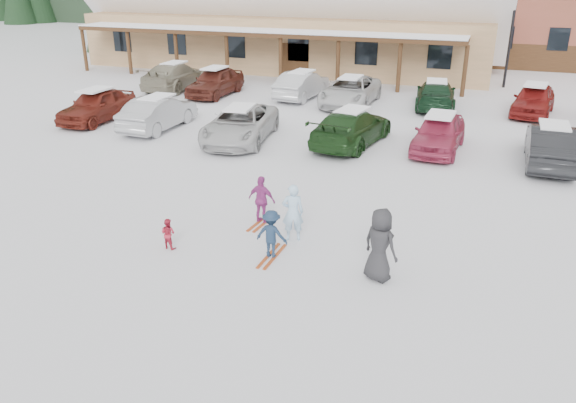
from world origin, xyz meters
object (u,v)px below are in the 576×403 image
(bystander_dark, at_px, (380,245))
(parked_car_5, at_px, (551,145))
(adult_skier, at_px, (293,212))
(parked_car_2, at_px, (240,124))
(parked_car_7, at_px, (175,76))
(parked_car_1, at_px, (158,113))
(parked_car_8, at_px, (215,82))
(lamp_post, at_px, (512,27))
(parked_car_12, at_px, (534,100))
(parked_car_4, at_px, (439,133))
(parked_car_3, at_px, (352,127))
(parked_car_9, at_px, (302,85))
(child_navy, at_px, (272,234))
(parked_car_10, at_px, (350,91))
(day_lodge, at_px, (291,9))
(child_magenta, at_px, (262,200))
(toddler_red, at_px, (168,233))
(parked_car_11, at_px, (436,95))

(bystander_dark, relative_size, parked_car_5, 0.39)
(adult_skier, relative_size, parked_car_5, 0.34)
(parked_car_2, bearing_deg, parked_car_7, 125.61)
(parked_car_1, height_order, parked_car_8, parked_car_8)
(lamp_post, relative_size, parked_car_12, 1.43)
(parked_car_4, bearing_deg, parked_car_3, -170.51)
(parked_car_5, height_order, parked_car_8, parked_car_8)
(parked_car_8, bearing_deg, adult_skier, -55.85)
(parked_car_8, bearing_deg, lamp_post, 28.73)
(lamp_post, distance_m, parked_car_9, 12.90)
(parked_car_3, relative_size, parked_car_9, 1.12)
(child_navy, xyz_separation_m, parked_car_3, (-0.40, 10.04, 0.10))
(lamp_post, relative_size, parked_car_8, 1.37)
(parked_car_1, relative_size, parked_car_10, 0.84)
(parked_car_9, height_order, parked_car_10, parked_car_9)
(adult_skier, xyz_separation_m, parked_car_7, (-13.00, 16.40, -0.01))
(day_lodge, xyz_separation_m, parked_car_12, (16.08, -10.31, -3.20))
(parked_car_1, distance_m, parked_car_8, 7.27)
(parked_car_2, xyz_separation_m, parked_car_7, (-7.94, 8.44, 0.07))
(bystander_dark, xyz_separation_m, parked_car_5, (4.29, 10.14, -0.13))
(lamp_post, height_order, child_magenta, lamp_post)
(parked_car_8, bearing_deg, child_navy, -58.03)
(child_magenta, bearing_deg, parked_car_12, -109.65)
(day_lodge, bearing_deg, child_magenta, -72.50)
(parked_car_7, bearing_deg, parked_car_2, 132.10)
(bystander_dark, distance_m, parked_car_8, 21.07)
(toddler_red, distance_m, parked_car_3, 10.73)
(parked_car_2, bearing_deg, child_magenta, -69.41)
(toddler_red, relative_size, parked_car_3, 0.16)
(parked_car_10, distance_m, parked_car_11, 4.35)
(child_magenta, bearing_deg, lamp_post, -99.78)
(parked_car_10, bearing_deg, bystander_dark, -73.31)
(adult_skier, bearing_deg, parked_car_10, -102.14)
(parked_car_4, bearing_deg, child_navy, -102.68)
(parked_car_11, bearing_deg, parked_car_12, 176.60)
(parked_car_12, bearing_deg, parked_car_2, -134.02)
(lamp_post, distance_m, parked_car_3, 15.95)
(child_navy, height_order, parked_car_8, parked_car_8)
(bystander_dark, xyz_separation_m, parked_car_8, (-12.54, 16.93, -0.11))
(child_navy, height_order, bystander_dark, bystander_dark)
(parked_car_7, height_order, parked_car_9, parked_car_7)
(parked_car_5, bearing_deg, child_navy, 55.77)
(day_lodge, bearing_deg, parked_car_7, -108.10)
(lamp_post, distance_m, parked_car_8, 17.42)
(toddler_red, xyz_separation_m, parked_car_12, (9.44, 18.35, 0.33))
(toddler_red, bearing_deg, parked_car_11, -97.92)
(parked_car_1, relative_size, parked_car_7, 0.82)
(parked_car_5, relative_size, parked_car_8, 1.01)
(lamp_post, distance_m, parked_car_12, 7.35)
(lamp_post, relative_size, parked_car_10, 1.18)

